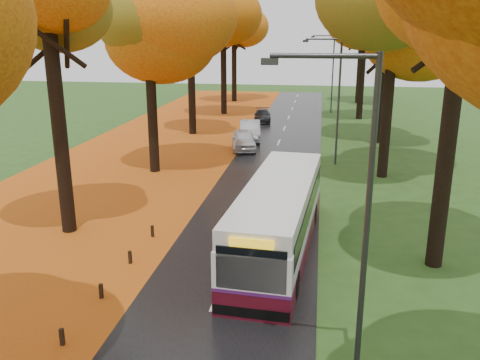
% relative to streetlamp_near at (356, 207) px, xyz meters
% --- Properties ---
extents(road, '(6.50, 90.00, 0.04)m').
position_rel_streetlamp_near_xyz_m(road, '(-3.95, 17.00, -4.69)').
color(road, black).
rests_on(road, ground).
extents(centre_line, '(0.12, 90.00, 0.01)m').
position_rel_streetlamp_near_xyz_m(centre_line, '(-3.95, 17.00, -4.67)').
color(centre_line, silver).
rests_on(centre_line, road).
extents(leaf_verge, '(12.00, 90.00, 0.02)m').
position_rel_streetlamp_near_xyz_m(leaf_verge, '(-12.95, 17.00, -4.70)').
color(leaf_verge, '#953E0D').
rests_on(leaf_verge, ground).
extents(leaf_drift, '(0.90, 90.00, 0.01)m').
position_rel_streetlamp_near_xyz_m(leaf_drift, '(-7.00, 17.00, -4.67)').
color(leaf_drift, '#CA5C14').
rests_on(leaf_drift, road).
extents(trees_left, '(9.20, 74.00, 13.88)m').
position_rel_streetlamp_near_xyz_m(trees_left, '(-11.13, 19.06, 4.82)').
color(trees_left, black).
rests_on(trees_left, ground).
extents(trees_right, '(9.30, 74.20, 13.96)m').
position_rel_streetlamp_near_xyz_m(trees_right, '(3.24, 18.91, 4.98)').
color(trees_right, black).
rests_on(trees_right, ground).
extents(streetlamp_near, '(2.45, 0.18, 8.00)m').
position_rel_streetlamp_near_xyz_m(streetlamp_near, '(0.00, 0.00, 0.00)').
color(streetlamp_near, '#333538').
rests_on(streetlamp_near, ground).
extents(streetlamp_mid, '(2.45, 0.18, 8.00)m').
position_rel_streetlamp_near_xyz_m(streetlamp_mid, '(0.00, 22.00, 0.00)').
color(streetlamp_mid, '#333538').
rests_on(streetlamp_mid, ground).
extents(streetlamp_far, '(2.45, 0.18, 8.00)m').
position_rel_streetlamp_near_xyz_m(streetlamp_far, '(0.00, 44.00, 0.00)').
color(streetlamp_far, '#333538').
rests_on(streetlamp_far, ground).
extents(bus, '(3.16, 10.71, 2.78)m').
position_rel_streetlamp_near_xyz_m(bus, '(-2.28, 7.79, -3.22)').
color(bus, '#490B17').
rests_on(bus, road).
extents(car_white, '(2.43, 4.43, 1.43)m').
position_rel_streetlamp_near_xyz_m(car_white, '(-6.30, 25.31, -3.96)').
color(car_white, silver).
rests_on(car_white, road).
extents(car_silver, '(2.19, 4.71, 1.49)m').
position_rel_streetlamp_near_xyz_m(car_silver, '(-6.30, 28.65, -3.93)').
color(car_silver, '#96989E').
rests_on(car_silver, road).
extents(car_dark, '(2.01, 4.01, 1.12)m').
position_rel_streetlamp_near_xyz_m(car_dark, '(-6.30, 37.22, -4.11)').
color(car_dark, black).
rests_on(car_dark, road).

